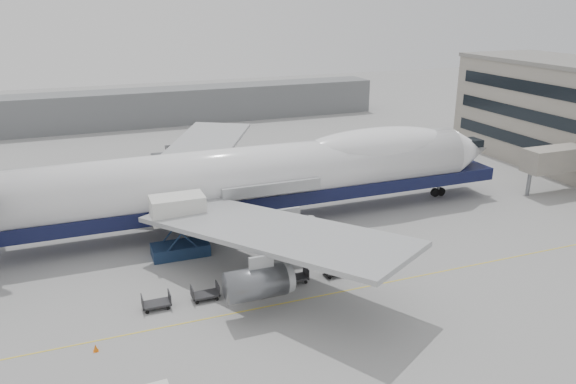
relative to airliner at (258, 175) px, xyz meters
name	(u,v)px	position (x,y,z in m)	size (l,w,h in m)	color
ground	(293,267)	(-0.64, -12.00, -5.62)	(260.00, 260.00, 0.00)	gray
apron_line	(319,296)	(-0.64, -18.00, -5.62)	(60.00, 0.15, 0.01)	gold
hangar	(114,110)	(-10.64, 58.00, -2.12)	(110.00, 8.00, 7.00)	slate
airliner	(258,175)	(0.00, 0.00, 0.00)	(67.00, 55.30, 19.98)	white
catering_truck	(179,223)	(-10.09, -5.52, -2.16)	(5.59, 3.93, 6.23)	#182B4A
traffic_cone	(96,348)	(-18.97, -19.34, -5.35)	(0.39, 0.39, 0.57)	orange
dolly_0	(156,303)	(-13.92, -14.95, -5.09)	(2.30, 1.35, 1.30)	#2D2D30
dolly_1	(205,294)	(-9.83, -14.95, -5.09)	(2.30, 1.35, 1.30)	#2D2D30
dolly_2	(251,285)	(-5.74, -14.95, -5.09)	(2.30, 1.35, 1.30)	#2D2D30
dolly_3	(295,277)	(-1.65, -14.95, -5.09)	(2.30, 1.35, 1.30)	#2D2D30
dolly_4	(336,270)	(2.44, -14.95, -5.09)	(2.30, 1.35, 1.30)	#2D2D30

